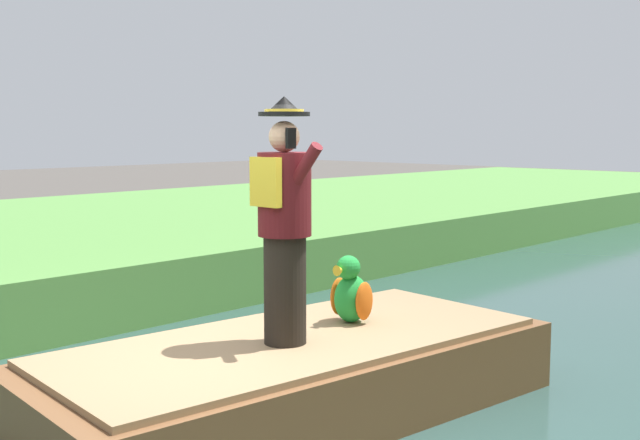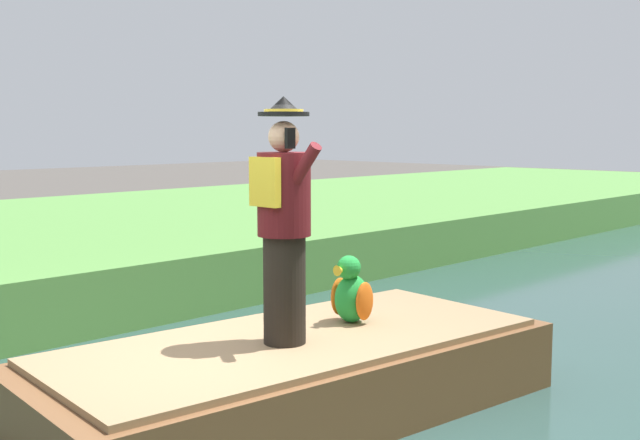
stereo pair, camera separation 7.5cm
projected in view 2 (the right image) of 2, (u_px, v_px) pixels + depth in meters
The scene contains 4 objects.
canal_water at pixel (236, 440), 5.81m from camera, with size 6.19×48.00×0.10m, color #2D4C47.
boat at pixel (296, 375), 6.21m from camera, with size 2.26×4.38×0.61m.
person_pirate at pixel (284, 222), 5.90m from camera, with size 0.61×0.42×1.85m.
parrot_plush at pixel (351, 294), 6.62m from camera, with size 0.36×0.34×0.57m.
Camera 2 is at (4.33, -3.59, 2.32)m, focal length 44.54 mm.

